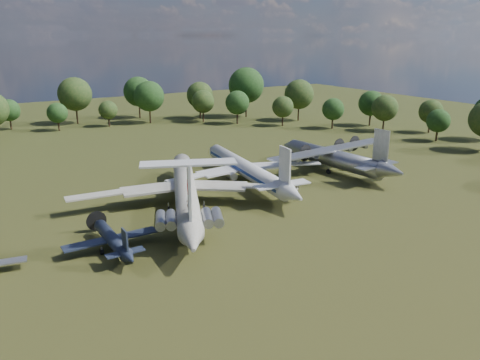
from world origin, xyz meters
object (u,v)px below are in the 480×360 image
tu104_jet (246,172)px  small_prop_west (113,242)px  an12_transport (333,160)px  person_on_il62 (189,203)px  il62_airliner (186,194)px

tu104_jet → small_prop_west: (-30.25, -16.15, -0.87)m
an12_transport → person_on_il62: size_ratio=20.33×
an12_transport → person_on_il62: person_on_il62 is taller
tu104_jet → an12_transport: (19.45, -2.52, 0.17)m
small_prop_west → person_on_il62: person_on_il62 is taller
small_prop_west → person_on_il62: 10.95m
il62_airliner → an12_transport: il62_airliner is taller
an12_transport → small_prop_west: bearing=-169.9°
il62_airliner → person_on_il62: bearing=-90.0°
an12_transport → il62_airliner: bearing=-178.5°
il62_airliner → person_on_il62: size_ratio=28.47×
person_on_il62 → tu104_jet: bearing=-132.0°
an12_transport → small_prop_west: an12_transport is taller
il62_airliner → person_on_il62: person_on_il62 is taller
tu104_jet → small_prop_west: bearing=-145.3°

